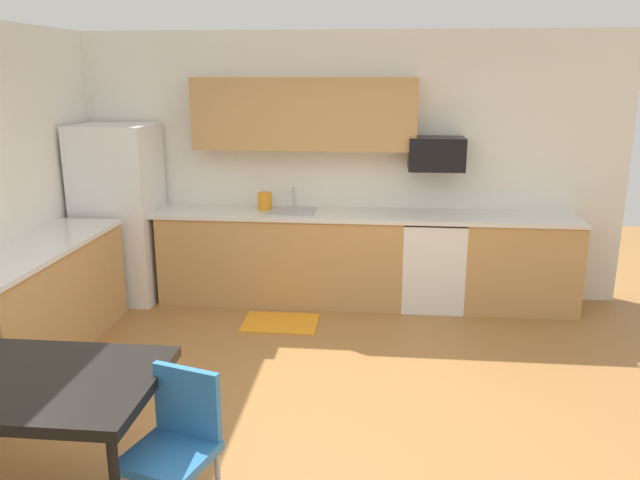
# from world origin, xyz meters

# --- Properties ---
(ground_plane) EXTENTS (12.00, 12.00, 0.00)m
(ground_plane) POSITION_xyz_m (0.00, 0.00, 0.00)
(ground_plane) COLOR #9E6B38
(wall_back) EXTENTS (5.80, 0.10, 2.70)m
(wall_back) POSITION_xyz_m (0.00, 2.65, 1.35)
(wall_back) COLOR white
(wall_back) RESTS_ON ground
(cabinet_run_back) EXTENTS (2.45, 0.60, 0.90)m
(cabinet_run_back) POSITION_xyz_m (-0.52, 2.30, 0.45)
(cabinet_run_back) COLOR tan
(cabinet_run_back) RESTS_ON ground
(cabinet_run_back_right) EXTENTS (1.10, 0.60, 0.90)m
(cabinet_run_back_right) POSITION_xyz_m (1.85, 2.30, 0.45)
(cabinet_run_back_right) COLOR tan
(cabinet_run_back_right) RESTS_ON ground
(cabinet_run_left) EXTENTS (0.60, 2.00, 0.90)m
(cabinet_run_left) POSITION_xyz_m (-2.30, 0.80, 0.45)
(cabinet_run_left) COLOR tan
(cabinet_run_left) RESTS_ON ground
(countertop_back) EXTENTS (4.80, 0.64, 0.04)m
(countertop_back) POSITION_xyz_m (0.00, 2.30, 0.92)
(countertop_back) COLOR silver
(countertop_back) RESTS_ON cabinet_run_back
(countertop_left) EXTENTS (0.64, 2.00, 0.04)m
(countertop_left) POSITION_xyz_m (-2.30, 0.80, 0.92)
(countertop_left) COLOR silver
(countertop_left) RESTS_ON cabinet_run_left
(upper_cabinets_back) EXTENTS (2.20, 0.34, 0.70)m
(upper_cabinets_back) POSITION_xyz_m (-0.30, 2.43, 1.90)
(upper_cabinets_back) COLOR tan
(refrigerator) EXTENTS (0.76, 0.70, 1.80)m
(refrigerator) POSITION_xyz_m (-2.18, 2.22, 0.90)
(refrigerator) COLOR white
(refrigerator) RESTS_ON ground
(oven_range) EXTENTS (0.60, 0.60, 0.91)m
(oven_range) POSITION_xyz_m (1.00, 2.30, 0.46)
(oven_range) COLOR white
(oven_range) RESTS_ON ground
(microwave) EXTENTS (0.54, 0.36, 0.32)m
(microwave) POSITION_xyz_m (1.00, 2.40, 1.53)
(microwave) COLOR black
(sink_basin) EXTENTS (0.48, 0.40, 0.14)m
(sink_basin) POSITION_xyz_m (-0.42, 2.30, 0.88)
(sink_basin) COLOR #A5A8AD
(sink_basin) RESTS_ON countertop_back
(sink_faucet) EXTENTS (0.02, 0.02, 0.24)m
(sink_faucet) POSITION_xyz_m (-0.42, 2.48, 1.04)
(sink_faucet) COLOR #B2B5BA
(sink_faucet) RESTS_ON countertop_back
(dining_table) EXTENTS (1.40, 0.90, 0.78)m
(dining_table) POSITION_xyz_m (-1.34, -1.05, 0.71)
(dining_table) COLOR black
(dining_table) RESTS_ON ground
(chair_near_table) EXTENTS (0.50, 0.50, 0.85)m
(chair_near_table) POSITION_xyz_m (-0.52, -1.12, 0.50)
(chair_near_table) COLOR #2D72B7
(chair_near_table) RESTS_ON ground
(floor_mat) EXTENTS (0.70, 0.50, 0.01)m
(floor_mat) POSITION_xyz_m (-0.44, 1.65, 0.01)
(floor_mat) COLOR orange
(floor_mat) RESTS_ON ground
(kettle) EXTENTS (0.14, 0.14, 0.20)m
(kettle) POSITION_xyz_m (-0.70, 2.35, 1.02)
(kettle) COLOR orange
(kettle) RESTS_ON countertop_back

